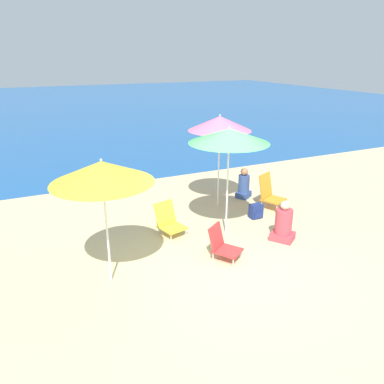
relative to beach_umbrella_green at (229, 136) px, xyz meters
name	(u,v)px	position (x,y,z in m)	size (l,w,h in m)	color
ground_plane	(226,259)	(-0.53, -0.94, -2.17)	(60.00, 60.00, 0.00)	#D1BA89
sea_water	(61,106)	(-0.53, 24.30, -2.16)	(60.00, 40.00, 0.01)	#1E5699
beach_umbrella_green	(229,136)	(0.00, 0.00, 0.00)	(1.65, 1.65, 2.35)	white
beach_umbrella_yellow	(102,172)	(-2.71, -0.73, -0.19)	(1.65, 1.65, 2.19)	white
beach_umbrella_pink	(220,123)	(0.61, 1.48, -0.02)	(1.54, 1.54, 2.36)	white
beach_chair_orange	(269,192)	(1.75, 0.85, -1.75)	(0.70, 0.74, 0.88)	silver
beach_chair_red	(222,244)	(-0.60, -0.89, -1.86)	(0.67, 0.71, 0.66)	silver
beach_chair_yellow	(169,220)	(-1.13, 0.53, -1.85)	(0.62, 0.71, 0.70)	silver
person_seated_near	(244,185)	(1.55, 1.74, -1.82)	(0.51, 0.49, 0.84)	#334C8C
person_seated_far	(283,225)	(0.94, -0.75, -1.82)	(0.59, 0.60, 0.88)	#BF3F4C
backpack_navy	(256,211)	(1.08, 0.44, -2.00)	(0.30, 0.23, 0.34)	navy
seagull	(124,190)	(-1.37, 3.32, -2.03)	(0.27, 0.11, 0.23)	gold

